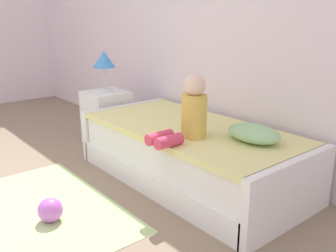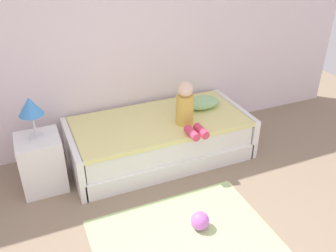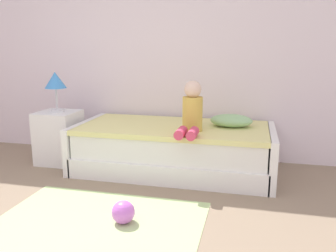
{
  "view_description": "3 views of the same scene",
  "coord_description": "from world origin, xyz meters",
  "px_view_note": "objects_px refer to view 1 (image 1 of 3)",
  "views": [
    {
      "loc": [
        2.94,
        -0.15,
        1.44
      ],
      "look_at": [
        0.64,
        1.75,
        0.55
      ],
      "focal_mm": 40.52,
      "sensor_mm": 36.0,
      "label": 1
    },
    {
      "loc": [
        -0.72,
        -1.45,
        2.52
      ],
      "look_at": [
        0.64,
        1.75,
        0.55
      ],
      "focal_mm": 39.11,
      "sensor_mm": 36.0,
      "label": 2
    },
    {
      "loc": [
        1.45,
        -1.57,
        1.31
      ],
      "look_at": [
        0.64,
        1.75,
        0.55
      ],
      "focal_mm": 37.53,
      "sensor_mm": 36.0,
      "label": 3
    }
  ],
  "objects_px": {
    "bed": "(190,154)",
    "table_lamp": "(104,61)",
    "pillow": "(254,133)",
    "nightstand": "(107,117)",
    "child_figure": "(190,113)",
    "toy_ball": "(50,210)"
  },
  "relations": [
    {
      "from": "bed",
      "to": "pillow",
      "type": "bearing_deg",
      "value": 9.45
    },
    {
      "from": "bed",
      "to": "table_lamp",
      "type": "distance_m",
      "value": 1.52
    },
    {
      "from": "table_lamp",
      "to": "pillow",
      "type": "distance_m",
      "value": 1.99
    },
    {
      "from": "bed",
      "to": "pillow",
      "type": "distance_m",
      "value": 0.69
    },
    {
      "from": "child_figure",
      "to": "table_lamp",
      "type": "bearing_deg",
      "value": 173.22
    },
    {
      "from": "bed",
      "to": "child_figure",
      "type": "bearing_deg",
      "value": -44.37
    },
    {
      "from": "table_lamp",
      "to": "pillow",
      "type": "bearing_deg",
      "value": 4.11
    },
    {
      "from": "table_lamp",
      "to": "pillow",
      "type": "relative_size",
      "value": 1.02
    },
    {
      "from": "nightstand",
      "to": "table_lamp",
      "type": "height_order",
      "value": "table_lamp"
    },
    {
      "from": "nightstand",
      "to": "pillow",
      "type": "relative_size",
      "value": 1.36
    },
    {
      "from": "nightstand",
      "to": "pillow",
      "type": "distance_m",
      "value": 1.97
    },
    {
      "from": "pillow",
      "to": "toy_ball",
      "type": "distance_m",
      "value": 1.6
    },
    {
      "from": "nightstand",
      "to": "table_lamp",
      "type": "relative_size",
      "value": 1.33
    },
    {
      "from": "bed",
      "to": "toy_ball",
      "type": "relative_size",
      "value": 11.84
    },
    {
      "from": "nightstand",
      "to": "child_figure",
      "type": "distance_m",
      "value": 1.65
    },
    {
      "from": "nightstand",
      "to": "table_lamp",
      "type": "bearing_deg",
      "value": 0.0
    },
    {
      "from": "pillow",
      "to": "toy_ball",
      "type": "height_order",
      "value": "pillow"
    },
    {
      "from": "child_figure",
      "to": "toy_ball",
      "type": "relative_size",
      "value": 2.86
    },
    {
      "from": "bed",
      "to": "table_lamp",
      "type": "xyz_separation_m",
      "value": [
        -1.35,
        -0.04,
        0.69
      ]
    },
    {
      "from": "bed",
      "to": "pillow",
      "type": "relative_size",
      "value": 4.8
    },
    {
      "from": "nightstand",
      "to": "pillow",
      "type": "bearing_deg",
      "value": 4.11
    },
    {
      "from": "bed",
      "to": "table_lamp",
      "type": "height_order",
      "value": "table_lamp"
    }
  ]
}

